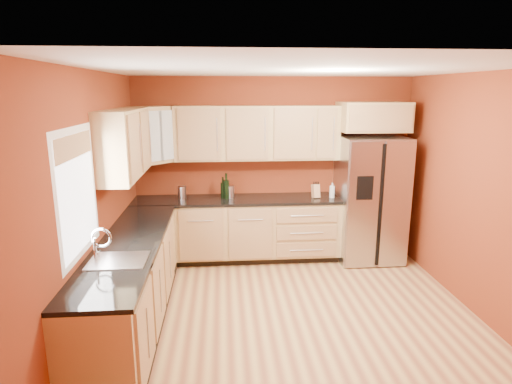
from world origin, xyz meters
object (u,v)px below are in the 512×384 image
soap_dispenser (332,190)px  refrigerator (370,199)px  canister_left (182,193)px  knife_block (316,191)px  wine_bottle_a (226,186)px

soap_dispenser → refrigerator: bearing=-1.4°
canister_left → knife_block: knife_block is taller
soap_dispenser → canister_left: bearing=178.0°
wine_bottle_a → knife_block: bearing=-2.5°
canister_left → wine_bottle_a: (0.62, 0.00, 0.09)m
knife_block → canister_left: bearing=164.3°
canister_left → soap_dispenser: soap_dispenser is taller
refrigerator → knife_block: bearing=177.7°
canister_left → soap_dispenser: 2.12m
canister_left → wine_bottle_a: bearing=0.1°
knife_block → soap_dispenser: (0.23, -0.02, 0.01)m
canister_left → soap_dispenser: bearing=-2.0°
refrigerator → soap_dispenser: bearing=178.6°
wine_bottle_a → soap_dispenser: 1.50m
refrigerator → wine_bottle_a: (-2.05, 0.09, 0.21)m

